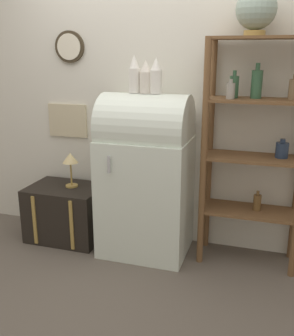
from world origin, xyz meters
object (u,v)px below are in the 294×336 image
refrigerator (146,174)px  desk_lamp (70,161)px  vase_right (156,77)px  vase_center (145,78)px  suitcase_trunk (66,212)px  vase_left (134,75)px  globe (256,10)px

refrigerator → desk_lamp: (-0.71, 0.03, 0.04)m
refrigerator → vase_right: vase_right is taller
desk_lamp → vase_center: bearing=-2.7°
suitcase_trunk → vase_left: bearing=0.0°
globe → refrigerator: bearing=-172.8°
globe → desk_lamp: globe is taller
refrigerator → globe: size_ratio=4.13×
globe → vase_center: 0.93m
vase_right → vase_center: bearing=-179.2°
refrigerator → suitcase_trunk: (-0.77, 0.01, -0.45)m
globe → vase_right: globe is taller
vase_center → suitcase_trunk: bearing=179.6°
vase_left → vase_center: 0.09m
refrigerator → vase_left: size_ratio=4.66×
refrigerator → vase_center: 0.78m
vase_center → vase_left: bearing=176.1°
vase_left → vase_center: vase_left is taller
vase_right → vase_left: bearing=178.4°
suitcase_trunk → vase_center: 1.44m
refrigerator → vase_left: bearing=176.2°
refrigerator → vase_left: vase_left is taller
vase_right → globe: bearing=7.9°
refrigerator → suitcase_trunk: 0.89m
globe → desk_lamp: (-1.50, -0.07, -1.21)m
vase_right → desk_lamp: size_ratio=0.87×
vase_right → desk_lamp: vase_right is taller
refrigerator → vase_right: bearing=0.9°
globe → vase_center: globe is taller
refrigerator → vase_right: (0.08, 0.00, 0.79)m
vase_right → refrigerator: bearing=-179.1°
globe → vase_left: globe is taller
suitcase_trunk → vase_right: size_ratio=2.42×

